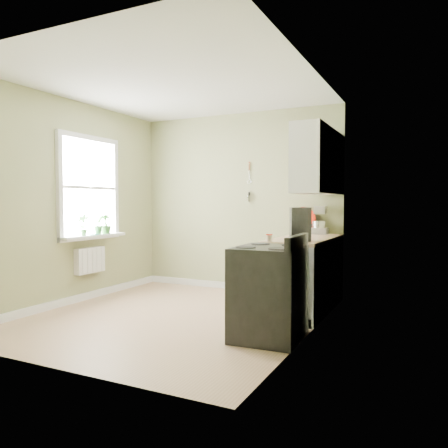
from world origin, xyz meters
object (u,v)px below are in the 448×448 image
at_px(stand_mixer, 321,221).
at_px(coffee_maker, 300,225).
at_px(kettle, 308,227).
at_px(stove, 269,292).

xyz_separation_m(stand_mixer, coffee_maker, (0.07, -1.27, -0.00)).
relative_size(stand_mixer, kettle, 2.38).
relative_size(stand_mixer, coffee_maker, 1.13).
xyz_separation_m(kettle, coffee_maker, (0.24, -1.25, 0.09)).
bearing_deg(stand_mixer, stove, -90.60).
bearing_deg(coffee_maker, stove, -96.77).
distance_m(stand_mixer, coffee_maker, 1.27).
bearing_deg(stove, coffee_maker, 83.23).
xyz_separation_m(stove, coffee_maker, (0.09, 0.75, 0.63)).
height_order(stove, stand_mixer, stand_mixer).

